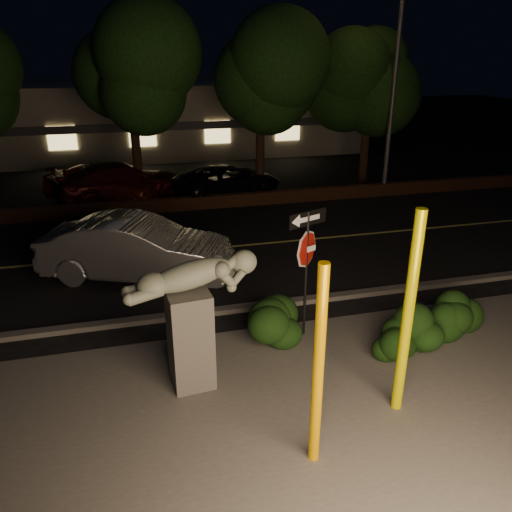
{
  "coord_description": "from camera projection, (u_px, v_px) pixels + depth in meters",
  "views": [
    {
      "loc": [
        -2.86,
        -7.31,
        5.72
      ],
      "look_at": [
        -0.37,
        2.34,
        1.6
      ],
      "focal_mm": 35.0,
      "sensor_mm": 36.0,
      "label": 1
    }
  ],
  "objects": [
    {
      "name": "yellow_pole_right",
      "position": [
        408.0,
        316.0,
        7.94
      ],
      "size": [
        0.18,
        0.18,
        3.58
      ],
      "primitive_type": "cylinder",
      "color": "#DFDC00",
      "rests_on": "ground"
    },
    {
      "name": "hedge_far_right",
      "position": [
        450.0,
        313.0,
        10.71
      ],
      "size": [
        1.61,
        1.25,
        0.99
      ],
      "primitive_type": "ellipsoid",
      "rotation": [
        0.0,
        0.0,
        -0.28
      ],
      "color": "black",
      "rests_on": "ground"
    },
    {
      "name": "tree_far_c",
      "position": [
        260.0,
        52.0,
        19.25
      ],
      "size": [
        4.8,
        4.8,
        7.84
      ],
      "color": "black",
      "rests_on": "ground"
    },
    {
      "name": "brick_wall",
      "position": [
        208.0,
        202.0,
        19.4
      ],
      "size": [
        40.0,
        0.35,
        0.5
      ],
      "primitive_type": "cube",
      "color": "#4B2918",
      "rests_on": "ground"
    },
    {
      "name": "hedge_center",
      "position": [
        292.0,
        317.0,
        10.48
      ],
      "size": [
        2.06,
        0.98,
        1.07
      ],
      "primitive_type": "ellipsoid",
      "rotation": [
        0.0,
        0.0,
        -0.01
      ],
      "color": "black",
      "rests_on": "ground"
    },
    {
      "name": "tree_far_d",
      "position": [
        372.0,
        58.0,
        20.94
      ],
      "size": [
        4.4,
        4.4,
        7.42
      ],
      "color": "black",
      "rests_on": "ground"
    },
    {
      "name": "tree_far_b",
      "position": [
        126.0,
        40.0,
        18.3
      ],
      "size": [
        5.2,
        5.2,
        8.41
      ],
      "color": "black",
      "rests_on": "ground"
    },
    {
      "name": "yellow_pole_left",
      "position": [
        318.0,
        369.0,
        6.93
      ],
      "size": [
        0.16,
        0.16,
        3.22
      ],
      "primitive_type": "cylinder",
      "color": "#ECA800",
      "rests_on": "ground"
    },
    {
      "name": "signpost",
      "position": [
        307.0,
        250.0,
        10.08
      ],
      "size": [
        0.89,
        0.37,
        2.79
      ],
      "rotation": [
        0.0,
        0.0,
        0.38
      ],
      "color": "black",
      "rests_on": "ground"
    },
    {
      "name": "sculpture",
      "position": [
        191.0,
        309.0,
        8.69
      ],
      "size": [
        2.36,
        0.83,
        2.51
      ],
      "rotation": [
        0.0,
        0.0,
        0.09
      ],
      "color": "#4C4944",
      "rests_on": "ground"
    },
    {
      "name": "patio",
      "position": [
        326.0,
        413.0,
        8.48
      ],
      "size": [
        14.0,
        6.0,
        0.02
      ],
      "primitive_type": "cube",
      "color": "#4C4944",
      "rests_on": "ground"
    },
    {
      "name": "curb",
      "position": [
        265.0,
        305.0,
        11.95
      ],
      "size": [
        80.0,
        0.25,
        0.12
      ],
      "primitive_type": "cube",
      "color": "#4C4944",
      "rests_on": "ground"
    },
    {
      "name": "ground",
      "position": [
        214.0,
        218.0,
        18.33
      ],
      "size": [
        90.0,
        90.0,
        0.0
      ],
      "primitive_type": "plane",
      "color": "black",
      "rests_on": "ground"
    },
    {
      "name": "parked_car_dark",
      "position": [
        228.0,
        180.0,
        20.96
      ],
      "size": [
        5.11,
        3.63,
        1.29
      ],
      "primitive_type": "imported",
      "rotation": [
        0.0,
        0.0,
        1.93
      ],
      "color": "black",
      "rests_on": "ground"
    },
    {
      "name": "hedge_right",
      "position": [
        401.0,
        332.0,
        9.92
      ],
      "size": [
        1.85,
        1.43,
        1.07
      ],
      "primitive_type": "ellipsoid",
      "rotation": [
        0.0,
        0.0,
        -0.38
      ],
      "color": "black",
      "rests_on": "ground"
    },
    {
      "name": "streetlight",
      "position": [
        392.0,
        60.0,
        19.22
      ],
      "size": [
        1.34,
        0.49,
        9.0
      ],
      "rotation": [
        0.0,
        0.0,
        0.19
      ],
      "color": "#46464A",
      "rests_on": "ground"
    },
    {
      "name": "parked_car_red",
      "position": [
        103.0,
        183.0,
        20.02
      ],
      "size": [
        4.95,
        3.71,
        1.57
      ],
      "primitive_type": "imported",
      "rotation": [
        0.0,
        0.0,
        1.11
      ],
      "color": "maroon",
      "rests_on": "ground"
    },
    {
      "name": "lane_marking",
      "position": [
        230.0,
        246.0,
        15.64
      ],
      "size": [
        80.0,
        0.12,
        0.0
      ],
      "primitive_type": "cube",
      "color": "#C8B850",
      "rests_on": "road"
    },
    {
      "name": "building",
      "position": [
        171.0,
        115.0,
        30.98
      ],
      "size": [
        22.0,
        10.2,
        4.0
      ],
      "color": "slate",
      "rests_on": "ground"
    },
    {
      "name": "road",
      "position": [
        231.0,
        247.0,
        15.64
      ],
      "size": [
        80.0,
        8.0,
        0.01
      ],
      "primitive_type": "cube",
      "color": "black",
      "rests_on": "ground"
    },
    {
      "name": "parking_lot",
      "position": [
        189.0,
        175.0,
        24.59
      ],
      "size": [
        40.0,
        12.0,
        0.01
      ],
      "primitive_type": "cube",
      "color": "black",
      "rests_on": "ground"
    },
    {
      "name": "parked_car_darkred",
      "position": [
        122.0,
        182.0,
        20.22
      ],
      "size": [
        5.72,
        3.62,
        1.55
      ],
      "primitive_type": "imported",
      "rotation": [
        0.0,
        0.0,
        1.87
      ],
      "color": "#3C0C0F",
      "rests_on": "ground"
    },
    {
      "name": "silver_sedan",
      "position": [
        137.0,
        249.0,
        13.28
      ],
      "size": [
        5.32,
        3.47,
        1.66
      ],
      "primitive_type": "imported",
      "rotation": [
        0.0,
        0.0,
        1.2
      ],
      "color": "#B4B4B9",
      "rests_on": "ground"
    }
  ]
}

